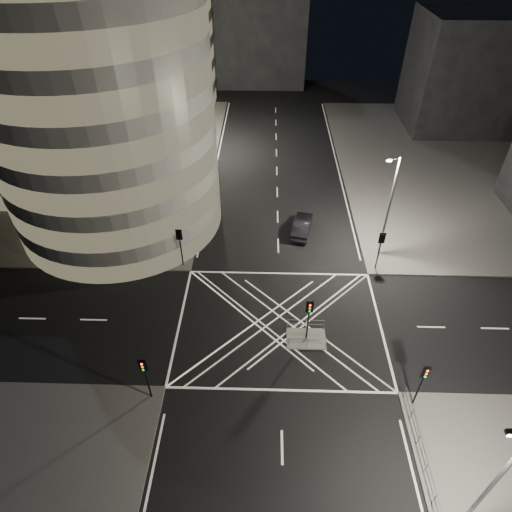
{
  "coord_description": "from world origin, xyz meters",
  "views": [
    {
      "loc": [
        -1.26,
        -22.71,
        26.03
      ],
      "look_at": [
        -2.03,
        4.81,
        3.0
      ],
      "focal_mm": 30.0,
      "sensor_mm": 36.0,
      "label": 1
    }
  ],
  "objects_px": {
    "central_island": "(306,339)",
    "street_lamp_right_far": "(389,205)",
    "traffic_signal_island": "(309,314)",
    "sedan": "(302,226)",
    "traffic_signal_nr": "(423,379)",
    "street_lamp_left_near": "(179,184)",
    "traffic_signal_fr": "(381,244)",
    "street_lamp_right_near": "(494,481)",
    "traffic_signal_nl": "(145,372)",
    "traffic_signal_fl": "(180,241)",
    "street_lamp_left_far": "(203,111)"
  },
  "relations": [
    {
      "from": "central_island",
      "to": "street_lamp_right_far",
      "type": "height_order",
      "value": "street_lamp_right_far"
    },
    {
      "from": "traffic_signal_island",
      "to": "sedan",
      "type": "bearing_deg",
      "value": 88.37
    },
    {
      "from": "traffic_signal_nr",
      "to": "street_lamp_left_near",
      "type": "xyz_separation_m",
      "value": [
        -18.24,
        18.8,
        2.63
      ]
    },
    {
      "from": "central_island",
      "to": "traffic_signal_fr",
      "type": "distance_m",
      "value": 11.1
    },
    {
      "from": "traffic_signal_nr",
      "to": "street_lamp_right_far",
      "type": "distance_m",
      "value": 16.03
    },
    {
      "from": "central_island",
      "to": "traffic_signal_nr",
      "type": "bearing_deg",
      "value": -37.93
    },
    {
      "from": "street_lamp_right_near",
      "to": "sedan",
      "type": "distance_m",
      "value": 27.69
    },
    {
      "from": "traffic_signal_nl",
      "to": "traffic_signal_island",
      "type": "distance_m",
      "value": 12.03
    },
    {
      "from": "traffic_signal_nl",
      "to": "sedan",
      "type": "distance_m",
      "value": 22.29
    },
    {
      "from": "street_lamp_right_far",
      "to": "street_lamp_right_near",
      "type": "distance_m",
      "value": 23.0
    },
    {
      "from": "traffic_signal_fl",
      "to": "sedan",
      "type": "xyz_separation_m",
      "value": [
        11.19,
        5.56,
        -2.12
      ]
    },
    {
      "from": "central_island",
      "to": "street_lamp_right_near",
      "type": "relative_size",
      "value": 0.3
    },
    {
      "from": "traffic_signal_nr",
      "to": "street_lamp_left_near",
      "type": "distance_m",
      "value": 26.32
    },
    {
      "from": "traffic_signal_island",
      "to": "street_lamp_left_far",
      "type": "relative_size",
      "value": 0.4
    },
    {
      "from": "traffic_signal_island",
      "to": "street_lamp_right_near",
      "type": "height_order",
      "value": "street_lamp_right_near"
    },
    {
      "from": "traffic_signal_fr",
      "to": "street_lamp_right_near",
      "type": "height_order",
      "value": "street_lamp_right_near"
    },
    {
      "from": "street_lamp_left_far",
      "to": "street_lamp_right_far",
      "type": "xyz_separation_m",
      "value": [
        18.87,
        -21.0,
        0.0
      ]
    },
    {
      "from": "traffic_signal_island",
      "to": "central_island",
      "type": "bearing_deg",
      "value": 0.0
    },
    {
      "from": "traffic_signal_nl",
      "to": "street_lamp_right_far",
      "type": "xyz_separation_m",
      "value": [
        18.24,
        15.8,
        2.63
      ]
    },
    {
      "from": "traffic_signal_fl",
      "to": "traffic_signal_fr",
      "type": "relative_size",
      "value": 1.0
    },
    {
      "from": "street_lamp_left_far",
      "to": "street_lamp_right_far",
      "type": "height_order",
      "value": "same"
    },
    {
      "from": "street_lamp_left_near",
      "to": "sedan",
      "type": "xyz_separation_m",
      "value": [
        11.83,
        0.36,
        -4.75
      ]
    },
    {
      "from": "street_lamp_left_far",
      "to": "street_lamp_right_far",
      "type": "bearing_deg",
      "value": -48.06
    },
    {
      "from": "traffic_signal_nr",
      "to": "sedan",
      "type": "xyz_separation_m",
      "value": [
        -6.41,
        19.16,
        -2.12
      ]
    },
    {
      "from": "traffic_signal_nr",
      "to": "street_lamp_left_far",
      "type": "height_order",
      "value": "street_lamp_left_far"
    },
    {
      "from": "traffic_signal_island",
      "to": "street_lamp_right_near",
      "type": "distance_m",
      "value": 14.78
    },
    {
      "from": "traffic_signal_fr",
      "to": "traffic_signal_nl",
      "type": "bearing_deg",
      "value": -142.31
    },
    {
      "from": "street_lamp_left_near",
      "to": "street_lamp_right_far",
      "type": "relative_size",
      "value": 1.0
    },
    {
      "from": "traffic_signal_fr",
      "to": "street_lamp_left_near",
      "type": "bearing_deg",
      "value": 164.08
    },
    {
      "from": "traffic_signal_fl",
      "to": "traffic_signal_island",
      "type": "xyz_separation_m",
      "value": [
        10.8,
        -8.3,
        0.0
      ]
    },
    {
      "from": "street_lamp_right_near",
      "to": "traffic_signal_nl",
      "type": "bearing_deg",
      "value": 158.45
    },
    {
      "from": "central_island",
      "to": "sedan",
      "type": "bearing_deg",
      "value": 88.37
    },
    {
      "from": "traffic_signal_island",
      "to": "street_lamp_right_near",
      "type": "bearing_deg",
      "value": -59.25
    },
    {
      "from": "traffic_signal_fr",
      "to": "street_lamp_right_near",
      "type": "bearing_deg",
      "value": -88.25
    },
    {
      "from": "traffic_signal_fl",
      "to": "street_lamp_left_far",
      "type": "xyz_separation_m",
      "value": [
        -0.64,
        23.2,
        2.63
      ]
    },
    {
      "from": "traffic_signal_nr",
      "to": "sedan",
      "type": "distance_m",
      "value": 20.31
    },
    {
      "from": "central_island",
      "to": "traffic_signal_nl",
      "type": "distance_m",
      "value": 12.36
    },
    {
      "from": "traffic_signal_nr",
      "to": "traffic_signal_nl",
      "type": "bearing_deg",
      "value": 180.0
    },
    {
      "from": "traffic_signal_fl",
      "to": "traffic_signal_fr",
      "type": "xyz_separation_m",
      "value": [
        17.6,
        0.0,
        0.0
      ]
    },
    {
      "from": "traffic_signal_fl",
      "to": "street_lamp_right_near",
      "type": "bearing_deg",
      "value": -48.76
    },
    {
      "from": "street_lamp_left_far",
      "to": "street_lamp_right_far",
      "type": "relative_size",
      "value": 1.0
    },
    {
      "from": "traffic_signal_fl",
      "to": "street_lamp_right_far",
      "type": "xyz_separation_m",
      "value": [
        18.24,
        2.2,
        2.63
      ]
    },
    {
      "from": "traffic_signal_island",
      "to": "street_lamp_left_near",
      "type": "xyz_separation_m",
      "value": [
        -11.44,
        13.5,
        2.63
      ]
    },
    {
      "from": "traffic_signal_fr",
      "to": "street_lamp_left_far",
      "type": "height_order",
      "value": "street_lamp_left_far"
    },
    {
      "from": "traffic_signal_nl",
      "to": "traffic_signal_island",
      "type": "bearing_deg",
      "value": 26.14
    },
    {
      "from": "central_island",
      "to": "street_lamp_left_far",
      "type": "bearing_deg",
      "value": 109.95
    },
    {
      "from": "street_lamp_right_far",
      "to": "sedan",
      "type": "distance_m",
      "value": 9.13
    },
    {
      "from": "traffic_signal_fl",
      "to": "traffic_signal_nl",
      "type": "distance_m",
      "value": 13.6
    },
    {
      "from": "street_lamp_left_near",
      "to": "street_lamp_right_far",
      "type": "distance_m",
      "value": 19.11
    },
    {
      "from": "traffic_signal_fl",
      "to": "street_lamp_right_near",
      "type": "xyz_separation_m",
      "value": [
        18.24,
        -20.8,
        2.63
      ]
    }
  ]
}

